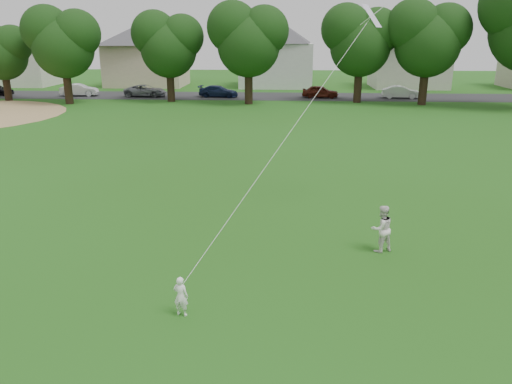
{
  "coord_description": "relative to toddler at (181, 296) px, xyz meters",
  "views": [
    {
      "loc": [
        1.2,
        -10.86,
        6.44
      ],
      "look_at": [
        0.45,
        2.0,
        2.3
      ],
      "focal_mm": 35.0,
      "sensor_mm": 36.0,
      "label": 1
    }
  ],
  "objects": [
    {
      "name": "ground",
      "position": [
        1.18,
        0.55,
        -0.5
      ],
      "size": [
        160.0,
        160.0,
        0.0
      ],
      "primitive_type": "plane",
      "color": "#215212",
      "rests_on": "ground"
    },
    {
      "name": "street",
      "position": [
        1.18,
        42.55,
        -0.5
      ],
      "size": [
        90.0,
        7.0,
        0.01
      ],
      "primitive_type": "cube",
      "color": "#2D2D30",
      "rests_on": "ground"
    },
    {
      "name": "toddler",
      "position": [
        0.0,
        0.0,
        0.0
      ],
      "size": [
        0.41,
        0.32,
        1.01
      ],
      "primitive_type": "imported",
      "rotation": [
        0.0,
        0.0,
        2.92
      ],
      "color": "white",
      "rests_on": "ground"
    },
    {
      "name": "older_boy",
      "position": [
        5.38,
        3.97,
        0.24
      ],
      "size": [
        0.89,
        0.81,
        1.48
      ],
      "primitive_type": "imported",
      "rotation": [
        0.0,
        0.0,
        3.57
      ],
      "color": "white",
      "rests_on": "ground"
    },
    {
      "name": "kite",
      "position": [
        2.68,
        4.2,
        3.35
      ],
      "size": [
        3.15,
        4.76,
        11.76
      ],
      "color": "white",
      "rests_on": "ground"
    },
    {
      "name": "tree_row",
      "position": [
        7.26,
        36.53,
        6.03
      ],
      "size": [
        82.95,
        10.21,
        11.86
      ],
      "color": "black",
      "rests_on": "ground"
    },
    {
      "name": "parked_cars",
      "position": [
        -7.04,
        41.55,
        0.11
      ],
      "size": [
        45.86,
        2.29,
        1.26
      ],
      "color": "black",
      "rests_on": "ground"
    },
    {
      "name": "house_row",
      "position": [
        2.24,
        52.55,
        4.25
      ],
      "size": [
        75.78,
        13.39,
        10.1
      ],
      "color": "silver",
      "rests_on": "ground"
    }
  ]
}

